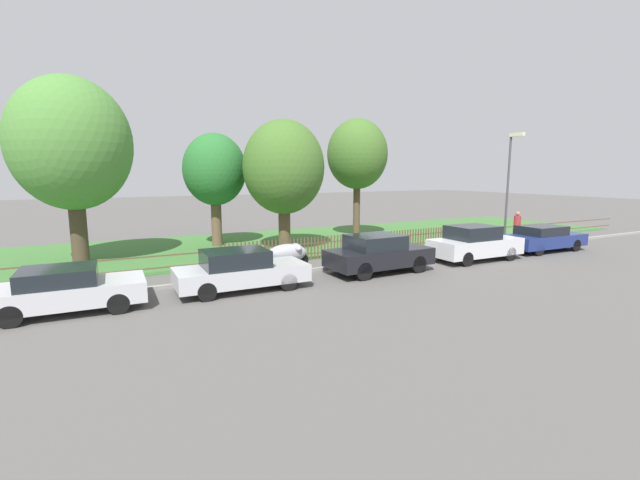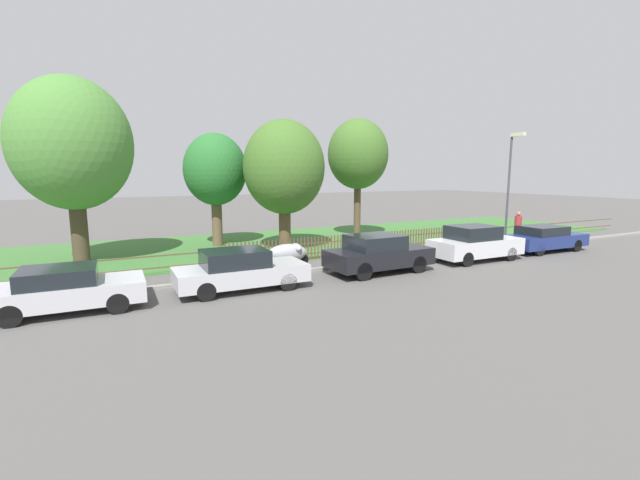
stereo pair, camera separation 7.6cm
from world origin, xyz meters
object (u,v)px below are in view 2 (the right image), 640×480
at_px(parked_car_silver_hatchback, 66,289).
at_px(parked_car_red_compact, 475,243).
at_px(tree_behind_motorcycle, 215,170).
at_px(tree_mid_park, 284,168).
at_px(covered_motorcycle, 288,253).
at_px(tree_nearest_kerb, 72,145).
at_px(street_lamp, 511,176).
at_px(pedestrian_near_fence, 518,226).
at_px(parked_car_navy_estate, 378,253).
at_px(parked_car_white_van, 544,238).
at_px(tree_far_left, 358,155).
at_px(parked_car_black_saloon, 240,270).

relative_size(parked_car_silver_hatchback, parked_car_red_compact, 0.95).
distance_m(tree_behind_motorcycle, tree_mid_park, 3.89).
relative_size(covered_motorcycle, tree_mid_park, 0.28).
bearing_deg(tree_nearest_kerb, tree_behind_motorcycle, 14.71).
xyz_separation_m(covered_motorcycle, street_lamp, (12.13, -0.46, 3.02)).
height_order(tree_behind_motorcycle, pedestrian_near_fence, tree_behind_motorcycle).
distance_m(parked_car_navy_estate, parked_car_white_van, 9.81).
distance_m(parked_car_red_compact, tree_nearest_kerb, 17.50).
relative_size(parked_car_silver_hatchback, tree_mid_park, 0.62).
distance_m(tree_nearest_kerb, street_lamp, 20.40).
height_order(covered_motorcycle, street_lamp, street_lamp).
height_order(tree_behind_motorcycle, tree_far_left, tree_far_left).
relative_size(parked_car_navy_estate, parked_car_red_compact, 1.00).
xyz_separation_m(parked_car_black_saloon, parked_car_red_compact, (10.53, 0.02, 0.09)).
distance_m(covered_motorcycle, tree_nearest_kerb, 10.00).
bearing_deg(parked_car_navy_estate, parked_car_white_van, -1.05).
relative_size(tree_mid_park, pedestrian_near_fence, 3.59).
bearing_deg(tree_far_left, covered_motorcycle, -139.54).
bearing_deg(tree_far_left, parked_car_white_van, -55.35).
relative_size(parked_car_red_compact, tree_behind_motorcycle, 0.71).
distance_m(parked_car_red_compact, covered_motorcycle, 8.18).
bearing_deg(covered_motorcycle, parked_car_white_van, -5.27).
bearing_deg(parked_car_red_compact, pedestrian_near_fence, 21.69).
distance_m(parked_car_red_compact, tree_mid_park, 9.48).
distance_m(parked_car_navy_estate, pedestrian_near_fence, 10.61).
bearing_deg(tree_behind_motorcycle, parked_car_silver_hatchback, -125.19).
height_order(parked_car_white_van, street_lamp, street_lamp).
bearing_deg(parked_car_navy_estate, tree_behind_motorcycle, 112.48).
bearing_deg(parked_car_white_van, parked_car_red_compact, -177.67).
bearing_deg(covered_motorcycle, tree_behind_motorcycle, 105.14).
height_order(covered_motorcycle, tree_mid_park, tree_mid_park).
bearing_deg(tree_mid_park, parked_car_black_saloon, -123.76).
relative_size(parked_car_black_saloon, parked_car_red_compact, 1.03).
xyz_separation_m(pedestrian_near_fence, street_lamp, (-1.04, -0.19, 2.63)).
xyz_separation_m(tree_mid_park, tree_far_left, (5.49, 2.06, 0.81)).
bearing_deg(pedestrian_near_fence, tree_behind_motorcycle, -120.81).
xyz_separation_m(parked_car_red_compact, pedestrian_near_fence, (5.33, 2.06, 0.24)).
distance_m(parked_car_silver_hatchback, pedestrian_near_fence, 20.86).
distance_m(parked_car_silver_hatchback, tree_mid_park, 11.48).
xyz_separation_m(parked_car_navy_estate, street_lamp, (9.37, 1.84, 2.88)).
bearing_deg(tree_far_left, tree_nearest_kerb, -176.51).
height_order(parked_car_navy_estate, tree_behind_motorcycle, tree_behind_motorcycle).
distance_m(tree_nearest_kerb, tree_mid_park, 9.05).
bearing_deg(street_lamp, tree_behind_motorcycle, 151.85).
height_order(parked_car_navy_estate, tree_far_left, tree_far_left).
distance_m(parked_car_white_van, tree_far_left, 10.77).
distance_m(tree_far_left, street_lamp, 8.32).
bearing_deg(pedestrian_near_fence, street_lamp, -84.43).
bearing_deg(parked_car_black_saloon, parked_car_silver_hatchback, -179.33).
height_order(tree_nearest_kerb, street_lamp, tree_nearest_kerb).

